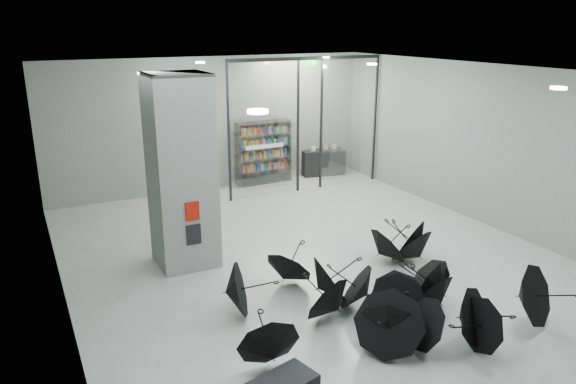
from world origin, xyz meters
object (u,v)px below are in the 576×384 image
shop_counter (323,162)px  umbrella_cluster (392,298)px  column (181,172)px  bookshelf (264,153)px

shop_counter → umbrella_cluster: bearing=-102.1°
column → shop_counter: (6.23, 4.74, -1.57)m
bookshelf → shop_counter: (2.20, -0.01, -0.56)m
bookshelf → umbrella_cluster: bearing=-101.9°
bookshelf → shop_counter: bearing=-2.3°
column → umbrella_cluster: size_ratio=0.70×
shop_counter → umbrella_cluster: 9.27m
column → bookshelf: bearing=49.7°
column → shop_counter: bearing=37.3°
umbrella_cluster → shop_counter: bearing=66.6°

